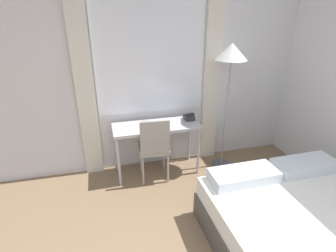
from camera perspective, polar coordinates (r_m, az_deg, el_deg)
wall_back_with_window at (r=3.68m, az=-5.55°, el=10.58°), size 5.63×0.13×2.70m
desk at (r=3.63m, az=-2.49°, el=-0.84°), size 1.20×0.47×0.75m
desk_chair at (r=3.52m, az=-3.04°, el=-4.30°), size 0.43×0.43×0.94m
bed at (r=2.92m, az=30.99°, el=-21.75°), size 1.74×2.04×0.63m
standing_lamp at (r=3.62m, az=13.54°, el=13.71°), size 0.42×0.42×1.82m
telephone at (r=3.78m, az=4.58°, el=1.99°), size 0.15×0.16×0.09m
book at (r=3.59m, az=-3.27°, el=0.34°), size 0.33×0.27×0.02m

